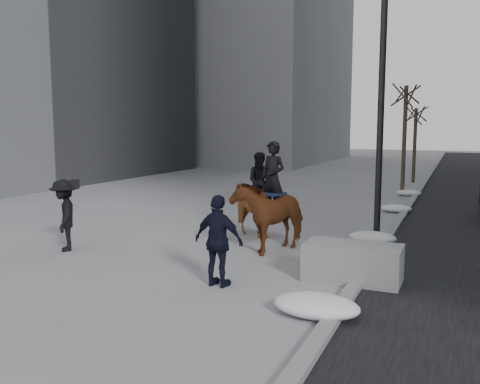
% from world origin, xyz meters
% --- Properties ---
extents(ground, '(120.00, 120.00, 0.00)m').
position_xyz_m(ground, '(0.00, 0.00, 0.00)').
color(ground, gray).
rests_on(ground, ground).
extents(curb, '(0.25, 90.00, 0.12)m').
position_xyz_m(curb, '(3.00, 10.00, 0.06)').
color(curb, gray).
rests_on(curb, ground).
extents(planter, '(1.86, 0.95, 0.74)m').
position_xyz_m(planter, '(2.86, 0.18, 0.37)').
color(planter, gray).
rests_on(planter, ground).
extents(tree_near, '(1.20, 1.20, 5.32)m').
position_xyz_m(tree_near, '(2.40, 13.71, 2.66)').
color(tree_near, '#342A1E').
rests_on(tree_near, ground).
extents(tree_far, '(1.20, 1.20, 4.44)m').
position_xyz_m(tree_far, '(2.40, 19.28, 2.22)').
color(tree_far, '#342A1E').
rests_on(tree_far, ground).
extents(mounted_left, '(1.53, 2.25, 2.67)m').
position_xyz_m(mounted_left, '(0.48, 1.99, 0.99)').
color(mounted_left, '#4F260F').
rests_on(mounted_left, ground).
extents(mounted_right, '(1.63, 1.72, 2.32)m').
position_xyz_m(mounted_right, '(-0.31, 3.23, 0.93)').
color(mounted_right, '#4E2A0F').
rests_on(mounted_right, ground).
extents(feeder, '(1.07, 0.91, 1.75)m').
position_xyz_m(feeder, '(0.59, -1.17, 0.88)').
color(feeder, black).
rests_on(feeder, ground).
extents(camera_crew, '(1.23, 1.29, 1.75)m').
position_xyz_m(camera_crew, '(-4.09, -0.14, 0.89)').
color(camera_crew, black).
rests_on(camera_crew, ground).
extents(lamppost, '(0.25, 0.80, 9.09)m').
position_xyz_m(lamppost, '(2.60, 5.04, 4.99)').
color(lamppost, black).
rests_on(lamppost, ground).
extents(snow_piles, '(1.40, 16.29, 0.36)m').
position_xyz_m(snow_piles, '(2.70, 4.12, 0.16)').
color(snow_piles, silver).
rests_on(snow_piles, ground).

